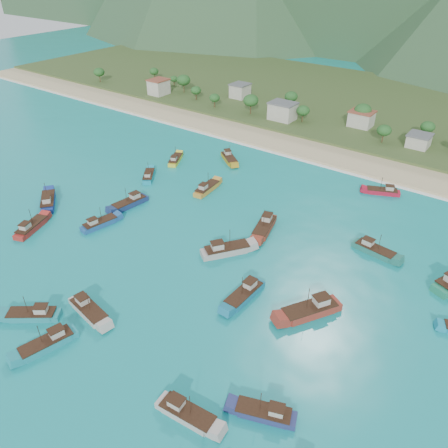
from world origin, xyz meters
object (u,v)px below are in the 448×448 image
Objects in this scene: boat_22 at (382,192)px; boat_13 at (229,159)px; boat_2 at (48,201)px; boat_25 at (31,227)px; boat_6 at (89,311)px; boat_21 at (226,250)px; boat_16 at (149,176)px; boat_19 at (207,189)px; boat_17 at (265,413)px; boat_24 at (130,203)px; boat_3 at (33,315)px; boat_1 at (264,227)px; boat_12 at (100,224)px; boat_15 at (187,414)px; boat_4 at (175,160)px; boat_10 at (244,295)px; boat_14 at (48,344)px; boat_7 at (311,310)px; boat_0 at (374,251)px.

boat_13 is at bearing 75.50° from boat_22.
boat_2 reaches higher than boat_25.
boat_6 is 0.95× the size of boat_21.
boat_19 reaches higher than boat_16.
boat_24 is (-63.64, 32.40, 0.13)m from boat_17.
boat_13 is (-12.51, 81.44, 0.02)m from boat_3.
boat_1 is 1.09× the size of boat_2.
boat_12 is 59.52m from boat_15.
boat_12 is at bearing -49.59° from boat_2.
boat_3 is 0.94× the size of boat_19.
boat_4 is 71.69m from boat_6.
boat_21 is (-29.28, 30.23, 0.23)m from boat_17.
boat_10 is (65.08, 0.43, -0.06)m from boat_2.
boat_15 is 1.04× the size of boat_22.
boat_6 is (7.59, 7.09, 0.05)m from boat_3.
boat_19 is (-34.54, 31.62, -0.06)m from boat_10.
boat_7 is at bearing -120.19° from boat_14.
boat_7 reaches higher than boat_4.
boat_6 reaches higher than boat_4.
boat_0 reaches higher than boat_3.
boat_2 is 1.01× the size of boat_10.
boat_21 is (22.60, -21.48, 0.15)m from boat_19.
boat_0 is at bearing 37.18° from boat_12.
boat_16 is 0.83× the size of boat_25.
boat_1 reaches higher than boat_10.
boat_19 is at bearing 0.51° from boat_7.
boat_10 is 1.08× the size of boat_12.
boat_24 is at bearing 108.64° from boat_22.
boat_13 is at bearing 26.47° from boat_16.
boat_19 is 0.91× the size of boat_21.
boat_17 is at bearing 10.07° from boat_0.
boat_22 is at bearing -9.31° from boat_16.
boat_17 is (46.63, 8.58, -0.06)m from boat_3.
boat_1 is 25.84m from boat_19.
boat_14 is at bearing 14.24° from boat_6.
boat_13 reaches higher than boat_12.
boat_1 reaches higher than boat_24.
boat_17 is 42.09m from boat_21.
boat_25 is at bearing -15.69° from boat_14.
boat_12 is (-44.77, 0.53, -0.12)m from boat_10.
boat_19 is (10.22, 31.10, 0.06)m from boat_12.
boat_13 is at bearing -57.33° from boat_1.
boat_0 reaches higher than boat_4.
boat_2 is 84.73m from boat_17.
boat_17 is at bearing 160.03° from boat_24.
boat_6 is at bearing -37.18° from boat_25.
boat_7 reaches higher than boat_24.
boat_12 is 65.44m from boat_17.
boat_17 is (4.43, -23.83, -0.29)m from boat_7.
boat_3 is 0.91× the size of boat_10.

